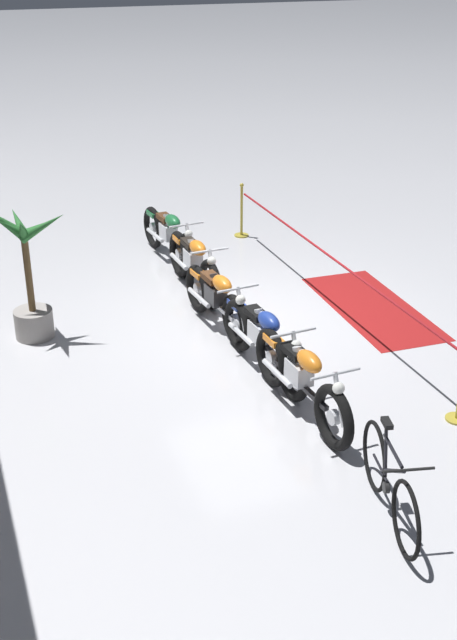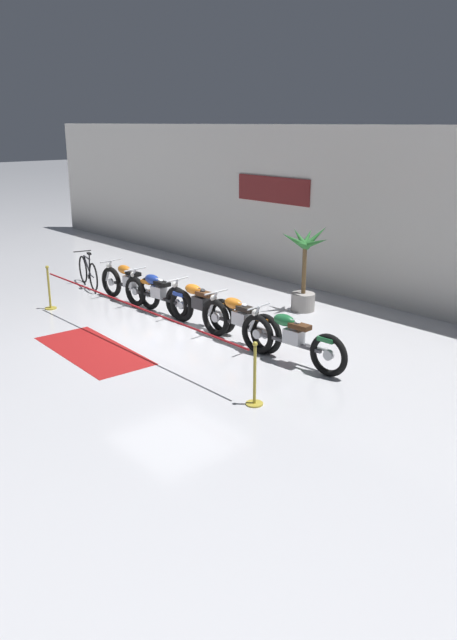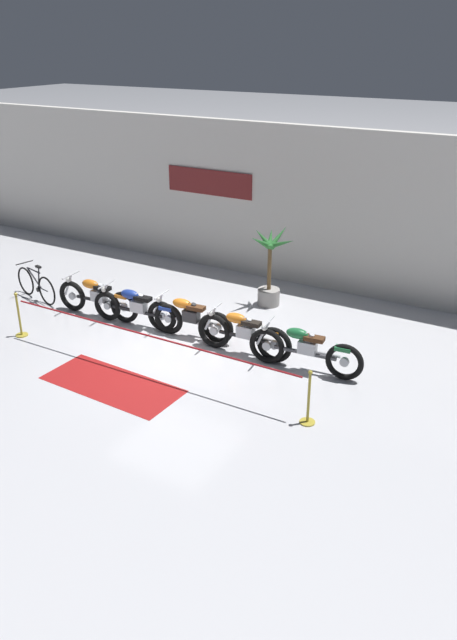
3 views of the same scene
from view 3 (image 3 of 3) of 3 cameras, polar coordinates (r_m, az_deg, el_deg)
name	(u,v)px [view 3 (image 3 of 3)]	position (r m, az deg, el deg)	size (l,w,h in m)	color
ground_plane	(176,350)	(13.64, -4.87, -2.72)	(120.00, 120.00, 0.00)	silver
back_wall	(280,204)	(17.08, 4.76, 10.50)	(28.00, 0.29, 4.20)	silver
motorcycle_orange_0	(97,298)	(15.34, -11.91, 2.00)	(2.33, 0.62, 0.97)	black
motorcycle_blue_1	(137,308)	(14.63, -8.38, 1.06)	(2.43, 0.62, 0.94)	black
motorcycle_orange_2	(189,318)	(13.99, -3.63, 0.19)	(2.18, 0.62, 0.95)	black
motorcycle_orange_3	(243,334)	(13.19, 1.36, -1.27)	(2.22, 0.62, 0.97)	black
motorcycle_green_4	(305,349)	(12.64, 6.97, -2.69)	(2.42, 0.62, 0.97)	black
bicycle	(36,285)	(16.75, -17.18, 3.07)	(1.73, 0.58, 0.98)	black
potted_palm_left_of_row	(269,274)	(15.58, 3.77, 4.24)	(1.13, 1.12, 2.04)	gray
stanchion_far_left	(96,329)	(13.19, -12.03, -0.84)	(7.05, 0.28, 1.05)	gold
stanchion_mid_left	(308,405)	(11.06, 7.31, -7.75)	(0.28, 0.28, 1.05)	gold
floor_banner	(112,384)	(12.49, -10.60, -5.80)	(2.84, 1.21, 0.01)	maroon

